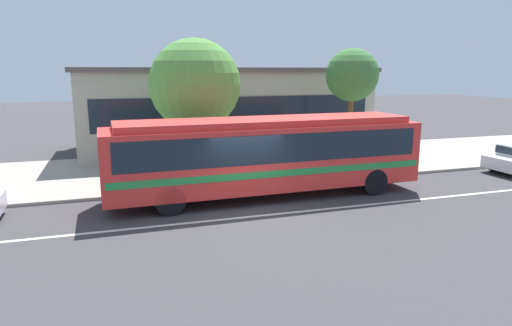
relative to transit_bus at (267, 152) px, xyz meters
name	(u,v)px	position (x,y,z in m)	size (l,w,h in m)	color
ground_plane	(247,209)	(-1.15, -1.33, -1.70)	(120.00, 120.00, 0.00)	#3B393C
sidewalk_slab	(207,168)	(-1.15, 5.35, -1.64)	(60.00, 8.00, 0.12)	#9D9388
lane_stripe_center	(254,216)	(-1.15, -2.13, -1.70)	(56.00, 0.16, 0.01)	silver
transit_bus	(267,152)	(0.00, 0.00, 0.00)	(11.70, 2.75, 2.93)	red
pedestrian_waiting_near_sign	(186,162)	(-2.71, 1.76, -0.57)	(0.45, 0.45, 1.74)	#776C5A
bus_stop_sign	(346,139)	(4.43, 2.11, -0.02)	(0.08, 0.44, 2.43)	gray
street_tree_near_stop	(195,85)	(-1.89, 3.91, 2.33)	(3.89, 3.89, 5.87)	brown
street_tree_mid_block	(352,76)	(5.89, 4.34, 2.68)	(2.56, 2.56, 5.58)	brown
station_building	(222,108)	(0.97, 10.97, 0.70)	(16.39, 8.20, 4.78)	#A8A593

